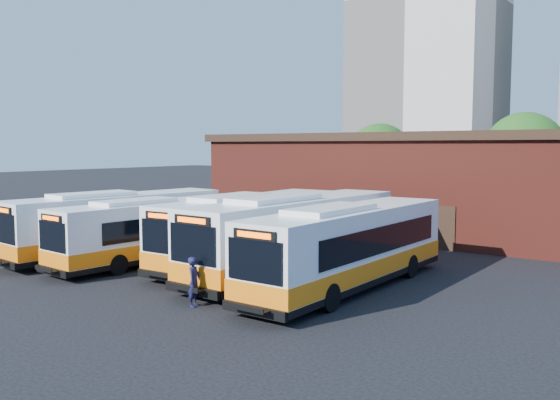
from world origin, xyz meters
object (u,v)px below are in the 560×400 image
Objects in this scene: bus_farwest at (118,226)px; bus_midwest at (250,231)px; bus_west at (158,233)px; bus_mideast at (296,238)px; bus_east at (349,250)px; transit_worker at (194,282)px.

bus_midwest reaches higher than bus_farwest.
bus_farwest is 3.01m from bus_west.
bus_farwest is 10.11m from bus_mideast.
bus_mideast is 3.36m from bus_east.
transit_worker is (3.39, -7.24, -0.66)m from bus_midwest.
bus_east is 6.36m from transit_worker.
bus_midwest is 8.02m from transit_worker.
bus_west is 4.46m from bus_midwest.
bus_west is 0.93× the size of bus_midwest.
bus_east is at bearing -17.94° from bus_midwest.
bus_midwest is (6.76, 2.43, 0.03)m from bus_farwest.
bus_mideast is (3.21, -0.72, 0.07)m from bus_midwest.
bus_farwest is 0.99× the size of bus_midwest.
bus_mideast is at bearing 14.98° from bus_farwest.
bus_mideast is 1.05× the size of bus_east.
bus_west is 6.61× the size of transit_worker.
bus_east reaches higher than bus_farwest.
bus_farwest is at bearing -163.41° from bus_midwest.
bus_west is at bearing 33.50° from transit_worker.
transit_worker is (0.18, -6.52, -0.73)m from bus_mideast.
bus_midwest reaches higher than bus_west.
bus_east is 7.07× the size of transit_worker.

